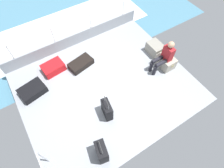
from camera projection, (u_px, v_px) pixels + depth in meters
name	position (u px, v px, depth m)	size (l,w,h in m)	color
ground_plane	(106.00, 86.00, 5.71)	(4.40, 5.20, 0.06)	gray
gunwale_port	(75.00, 39.00, 6.49)	(0.06, 5.20, 0.45)	gray
railing_port	(72.00, 27.00, 6.02)	(0.04, 4.20, 1.02)	silver
sea_wake	(62.00, 29.00, 7.62)	(12.00, 12.00, 0.01)	teal
cargo_crate_0	(155.00, 48.00, 6.29)	(0.60, 0.43, 0.38)	gray
cargo_crate_1	(166.00, 62.00, 5.96)	(0.62, 0.43, 0.40)	#9E9989
passenger_seated	(164.00, 56.00, 5.59)	(0.34, 0.66, 1.10)	maroon
suitcase_0	(107.00, 110.00, 4.92)	(0.48, 0.27, 0.82)	black
suitcase_1	(102.00, 152.00, 4.28)	(0.45, 0.31, 0.83)	black
suitcase_2	(33.00, 91.00, 5.45)	(0.67, 0.84, 0.24)	black
suitcase_3	(81.00, 64.00, 6.03)	(0.60, 0.87, 0.21)	black
suitcase_4	(53.00, 68.00, 5.90)	(0.55, 0.73, 0.28)	red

